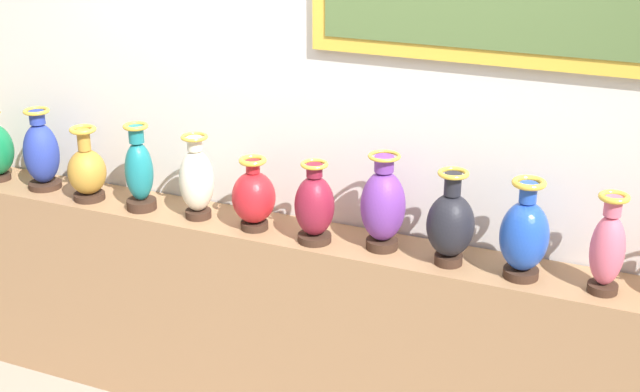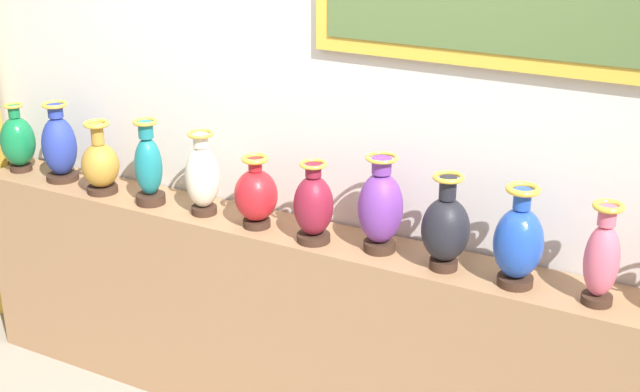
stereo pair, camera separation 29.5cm
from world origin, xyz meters
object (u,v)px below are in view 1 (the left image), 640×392
at_px(vase_ochre, 87,171).
at_px(vase_violet, 383,206).
at_px(vase_burgundy, 315,206).
at_px(vase_sapphire, 524,235).
at_px(vase_rose, 608,248).
at_px(vase_cobalt, 41,153).
at_px(vase_ivory, 197,180).
at_px(vase_crimson, 254,197).
at_px(vase_onyx, 450,224).
at_px(vase_teal, 139,172).

relative_size(vase_ochre, vase_violet, 0.87).
bearing_deg(vase_burgundy, vase_sapphire, 1.12).
xyz_separation_m(vase_ochre, vase_burgundy, (1.17, -0.01, 0.02)).
height_order(vase_sapphire, vase_rose, vase_sapphire).
bearing_deg(vase_cobalt, vase_ochre, -7.23).
bearing_deg(vase_ivory, vase_rose, -0.30).
xyz_separation_m(vase_ivory, vase_crimson, (0.29, -0.01, -0.03)).
relative_size(vase_burgundy, vase_violet, 0.86).
xyz_separation_m(vase_ivory, vase_burgundy, (0.58, -0.03, -0.02)).
bearing_deg(vase_violet, vase_cobalt, -179.92).
relative_size(vase_crimson, vase_sapphire, 0.81).
relative_size(vase_crimson, vase_onyx, 0.83).
xyz_separation_m(vase_ochre, vase_violet, (1.45, 0.04, 0.05)).
height_order(vase_ochre, vase_onyx, vase_onyx).
height_order(vase_cobalt, vase_violet, vase_violet).
distance_m(vase_teal, vase_rose, 2.04).
bearing_deg(vase_cobalt, vase_violet, 0.08).
height_order(vase_ochre, vase_crimson, vase_ochre).
bearing_deg(vase_sapphire, vase_violet, 176.78).
height_order(vase_ochre, vase_teal, vase_teal).
height_order(vase_crimson, vase_rose, vase_rose).
height_order(vase_burgundy, vase_sapphire, vase_sapphire).
height_order(vase_teal, vase_onyx, vase_teal).
relative_size(vase_teal, vase_violet, 0.99).
distance_m(vase_cobalt, vase_sapphire, 2.33).
distance_m(vase_ivory, vase_violet, 0.87).
relative_size(vase_ivory, vase_rose, 0.99).
relative_size(vase_cobalt, vase_rose, 1.02).
height_order(vase_crimson, vase_sapphire, vase_sapphire).
height_order(vase_ivory, vase_violet, vase_violet).
relative_size(vase_teal, vase_ivory, 1.05).
bearing_deg(vase_burgundy, vase_onyx, 1.86).
bearing_deg(vase_sapphire, vase_burgundy, -178.88).
height_order(vase_onyx, vase_sapphire, vase_sapphire).
relative_size(vase_cobalt, vase_burgundy, 1.13).
bearing_deg(vase_rose, vase_burgundy, -179.09).
bearing_deg(vase_cobalt, vase_ivory, -1.26).
bearing_deg(vase_teal, vase_sapphire, 0.26).
distance_m(vase_onyx, vase_sapphire, 0.29).
xyz_separation_m(vase_cobalt, vase_ivory, (0.88, -0.02, 0.00)).
xyz_separation_m(vase_onyx, vase_rose, (0.59, -0.00, 0.01)).
relative_size(vase_cobalt, vase_ochre, 1.12).
xyz_separation_m(vase_burgundy, vase_rose, (1.17, 0.02, 0.02)).
bearing_deg(vase_ochre, vase_crimson, 0.46).
xyz_separation_m(vase_violet, vase_rose, (0.88, -0.03, -0.01)).
height_order(vase_teal, vase_sapphire, vase_teal).
relative_size(vase_crimson, vase_burgundy, 0.92).
xyz_separation_m(vase_ochre, vase_teal, (0.30, -0.00, 0.04)).
bearing_deg(vase_rose, vase_cobalt, 179.38).
bearing_deg(vase_crimson, vase_cobalt, 178.52).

